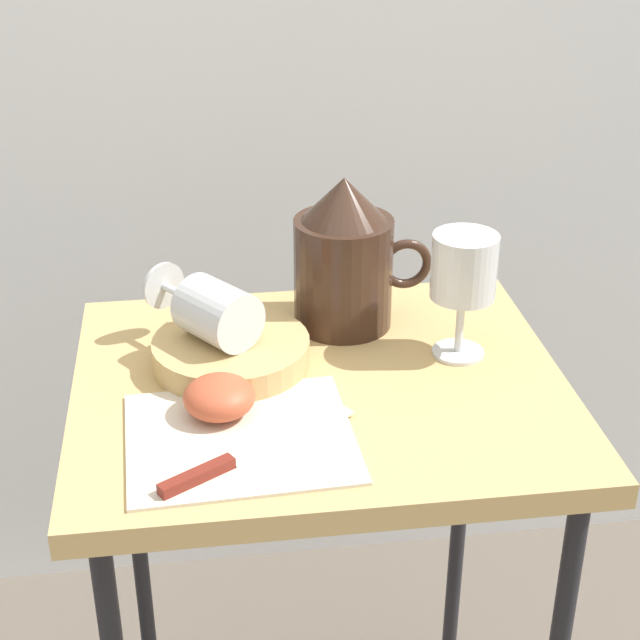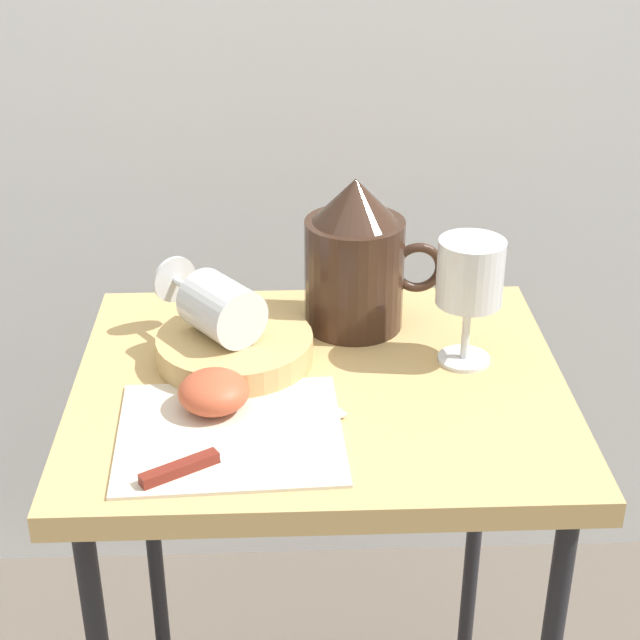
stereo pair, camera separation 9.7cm
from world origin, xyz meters
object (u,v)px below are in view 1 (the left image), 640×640
(wine_glass_tipped_near, at_px, (215,312))
(knife, at_px, (232,461))
(basket_tray, at_px, (231,353))
(apple_half_left, at_px, (219,397))
(wine_glass_upright, at_px, (464,273))
(table, at_px, (320,432))
(pitcher, at_px, (344,267))

(wine_glass_tipped_near, height_order, knife, wine_glass_tipped_near)
(basket_tray, bearing_deg, apple_half_left, -99.65)
(wine_glass_tipped_near, distance_m, knife, 0.22)
(wine_glass_upright, height_order, apple_half_left, wine_glass_upright)
(wine_glass_tipped_near, relative_size, knife, 0.75)
(wine_glass_upright, distance_m, apple_half_left, 0.33)
(apple_half_left, bearing_deg, knife, -85.52)
(table, bearing_deg, apple_half_left, -152.19)
(table, xyz_separation_m, wine_glass_upright, (0.18, 0.04, 0.18))
(pitcher, distance_m, apple_half_left, 0.27)
(table, relative_size, pitcher, 3.68)
(table, distance_m, wine_glass_tipped_near, 0.19)
(pitcher, xyz_separation_m, knife, (-0.16, -0.30, -0.07))
(table, relative_size, apple_half_left, 9.22)
(apple_half_left, bearing_deg, table, 27.81)
(table, relative_size, basket_tray, 3.87)
(table, distance_m, basket_tray, 0.14)
(wine_glass_upright, xyz_separation_m, knife, (-0.29, -0.20, -0.10))
(table, distance_m, knife, 0.21)
(basket_tray, relative_size, wine_glass_tipped_near, 1.18)
(basket_tray, relative_size, pitcher, 0.95)
(table, xyz_separation_m, wine_glass_tipped_near, (-0.12, 0.05, 0.15))
(basket_tray, bearing_deg, table, -25.77)
(table, height_order, pitcher, pitcher)
(apple_half_left, distance_m, knife, 0.10)
(basket_tray, relative_size, knife, 0.88)
(table, height_order, wine_glass_upright, wine_glass_upright)
(table, bearing_deg, basket_tray, 154.23)
(table, relative_size, wine_glass_upright, 4.63)
(basket_tray, height_order, knife, basket_tray)
(wine_glass_tipped_near, bearing_deg, basket_tray, -15.79)
(wine_glass_upright, distance_m, knife, 0.37)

